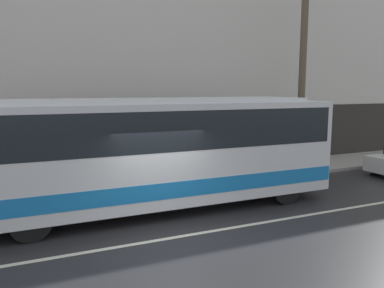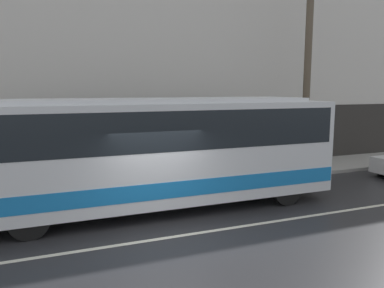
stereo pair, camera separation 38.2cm
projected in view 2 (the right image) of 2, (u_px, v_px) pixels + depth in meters
ground_plane at (169, 238)px, 9.14m from camera, size 60.00×60.00×0.00m
sidewalk at (125, 183)px, 14.09m from camera, size 60.00×2.80×0.14m
building_facade at (112, 12)px, 14.57m from camera, size 60.00×0.35×13.54m
lane_stripe at (169, 237)px, 9.14m from camera, size 54.00×0.14×0.01m
transit_bus at (149, 148)px, 11.01m from camera, size 11.41×2.59×3.32m
utility_pole_near at (307, 69)px, 15.79m from camera, size 0.30×0.30×8.60m
pedestrian_waiting at (121, 157)px, 14.64m from camera, size 0.36×0.36×1.77m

